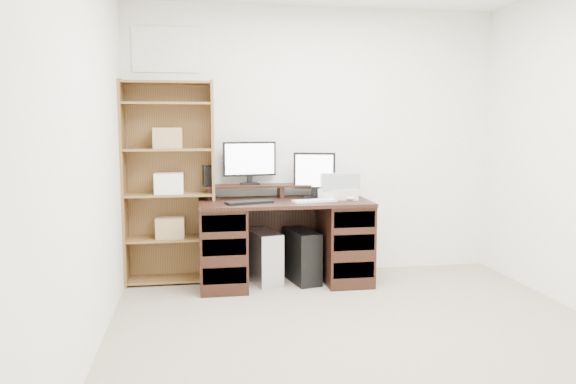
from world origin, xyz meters
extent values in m
cube|color=gray|center=(0.00, 0.00, -0.01)|extent=(3.50, 4.00, 0.02)
cube|color=white|center=(0.00, 2.01, 1.25)|extent=(3.50, 0.02, 2.50)
cube|color=white|center=(-1.76, 0.00, 1.25)|extent=(0.02, 4.00, 2.50)
cube|color=white|center=(-1.35, 1.99, 2.08)|extent=(0.60, 0.01, 0.40)
cube|color=black|center=(-0.35, 1.63, 0.73)|extent=(1.50, 0.70, 0.03)
cube|color=black|center=(-0.90, 1.63, 0.36)|extent=(0.40, 0.66, 0.72)
cube|color=black|center=(0.20, 1.63, 0.36)|extent=(0.40, 0.66, 0.72)
cube|color=black|center=(-0.35, 1.96, 0.40)|extent=(1.48, 0.02, 0.65)
cube|color=black|center=(-0.90, 1.30, 0.18)|extent=(0.36, 0.01, 0.14)
cube|color=black|center=(-0.90, 1.30, 0.42)|extent=(0.36, 0.01, 0.14)
cube|color=black|center=(-0.90, 1.30, 0.62)|extent=(0.36, 0.01, 0.14)
cube|color=black|center=(0.20, 1.30, 0.18)|extent=(0.36, 0.01, 0.14)
cube|color=black|center=(0.20, 1.30, 0.42)|extent=(0.36, 0.01, 0.14)
cube|color=black|center=(0.20, 1.30, 0.62)|extent=(0.36, 0.01, 0.14)
cube|color=black|center=(-1.00, 1.85, 0.80)|extent=(0.04, 0.20, 0.10)
cube|color=black|center=(-0.35, 1.85, 0.80)|extent=(0.04, 0.20, 0.10)
cube|color=black|center=(0.30, 1.85, 0.80)|extent=(0.04, 0.20, 0.10)
cube|color=black|center=(-0.35, 1.85, 0.86)|extent=(1.40, 0.22, 0.02)
cube|color=black|center=(-0.62, 1.89, 0.88)|extent=(0.18, 0.15, 0.01)
cube|color=black|center=(-0.63, 1.90, 0.93)|extent=(0.05, 0.03, 0.09)
cube|color=black|center=(-0.63, 1.90, 1.10)|extent=(0.49, 0.10, 0.31)
cube|color=white|center=(-0.62, 1.89, 1.10)|extent=(0.45, 0.06, 0.28)
cube|color=black|center=(-0.05, 1.73, 0.76)|extent=(0.21, 0.19, 0.02)
cube|color=black|center=(-0.05, 1.75, 0.82)|extent=(0.06, 0.04, 0.10)
cube|color=black|center=(-0.05, 1.75, 1.00)|extent=(0.37, 0.15, 0.33)
cube|color=white|center=(-0.05, 1.73, 1.00)|extent=(0.32, 0.10, 0.29)
cube|color=black|center=(-1.01, 1.82, 0.96)|extent=(0.09, 0.09, 0.19)
cube|color=black|center=(-0.67, 1.49, 0.76)|extent=(0.42, 0.24, 0.02)
cube|color=white|center=(-0.10, 1.50, 0.76)|extent=(0.40, 0.19, 0.02)
ellipsoid|color=silver|center=(0.24, 1.55, 0.77)|extent=(0.11, 0.09, 0.04)
cube|color=beige|center=(0.17, 1.69, 0.79)|extent=(0.42, 0.36, 0.09)
cube|color=gray|center=(0.17, 1.69, 0.91)|extent=(0.35, 0.26, 0.14)
cube|color=silver|center=(-0.52, 1.70, 0.23)|extent=(0.31, 0.50, 0.46)
cube|color=black|center=(-0.18, 1.66, 0.23)|extent=(0.29, 0.50, 0.47)
cube|color=#19FF33|center=(-0.13, 1.43, 0.34)|extent=(0.01, 0.01, 0.01)
cube|color=brown|center=(-1.74, 1.83, 0.90)|extent=(0.02, 0.30, 1.80)
cube|color=brown|center=(-0.96, 1.83, 0.90)|extent=(0.02, 0.30, 1.80)
cube|color=brown|center=(-1.35, 1.97, 0.90)|extent=(0.80, 0.01, 1.80)
cube|color=brown|center=(-1.35, 1.83, 0.03)|extent=(0.75, 0.28, 0.02)
cube|color=brown|center=(-1.35, 1.83, 0.40)|extent=(0.75, 0.28, 0.02)
cube|color=brown|center=(-1.35, 1.83, 0.80)|extent=(0.75, 0.28, 0.02)
cube|color=brown|center=(-1.35, 1.83, 1.20)|extent=(0.75, 0.28, 0.02)
cube|color=brown|center=(-1.35, 1.83, 1.60)|extent=(0.75, 0.28, 0.02)
cube|color=brown|center=(-1.35, 1.83, 1.78)|extent=(0.75, 0.28, 0.02)
cube|color=#A07F54|center=(-1.35, 1.83, 0.50)|extent=(0.25, 0.20, 0.18)
cube|color=white|center=(-1.35, 1.83, 0.90)|extent=(0.25, 0.20, 0.18)
cube|color=#A07F54|center=(-1.35, 1.83, 1.30)|extent=(0.25, 0.20, 0.18)
camera|label=1|loc=(-1.11, -3.22, 1.44)|focal=35.00mm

